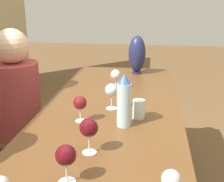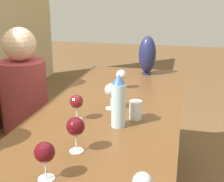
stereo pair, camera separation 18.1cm
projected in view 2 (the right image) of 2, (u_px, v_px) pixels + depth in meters
dining_table at (106, 130)px, 1.73m from camera, size 2.26×0.80×0.77m
water_bottle at (118, 102)px, 1.55m from camera, size 0.07×0.07×0.27m
water_tumbler at (136, 110)px, 1.66m from camera, size 0.07×0.07×0.10m
vase at (147, 55)px, 2.52m from camera, size 0.14×0.14×0.31m
wine_glass_0 at (110, 90)px, 1.79m from camera, size 0.07×0.07×0.15m
wine_glass_2 at (121, 75)px, 2.16m from camera, size 0.07×0.07×0.13m
wine_glass_3 at (76, 127)px, 1.30m from camera, size 0.08×0.08×0.16m
wine_glass_4 at (76, 102)px, 1.63m from camera, size 0.07×0.07×0.14m
wine_glass_6 at (45, 153)px, 1.11m from camera, size 0.08×0.08×0.15m
chair_far at (19, 126)px, 2.29m from camera, size 0.44×0.44×0.86m
person_far at (27, 105)px, 2.22m from camera, size 0.33×0.33×1.20m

